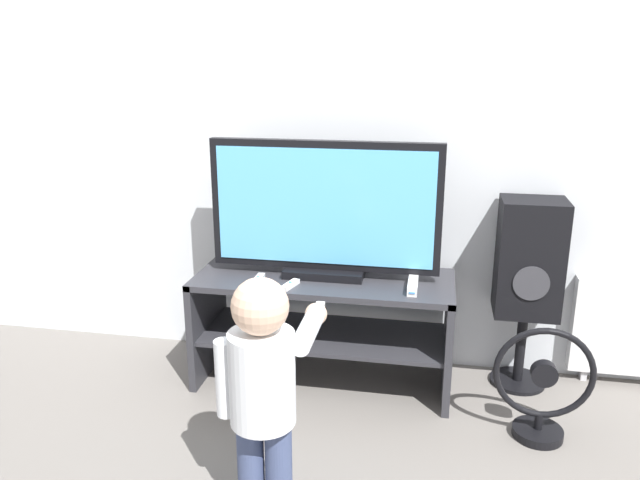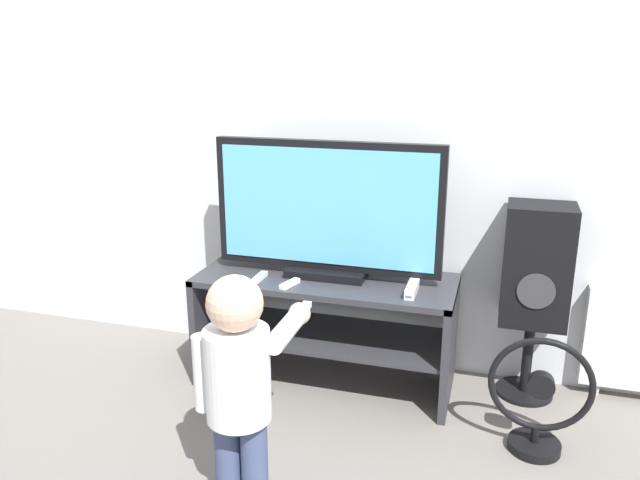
# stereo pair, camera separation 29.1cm
# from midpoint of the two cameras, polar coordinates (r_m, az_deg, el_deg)

# --- Properties ---
(ground_plane) EXTENTS (16.00, 16.00, 0.00)m
(ground_plane) POSITION_cam_midpoint_polar(r_m,az_deg,el_deg) (3.15, 1.92, -14.86)
(ground_plane) COLOR slate
(wall_back) EXTENTS (10.00, 0.06, 2.60)m
(wall_back) POSITION_cam_midpoint_polar(r_m,az_deg,el_deg) (3.27, 4.81, 10.55)
(wall_back) COLOR silver
(wall_back) RESTS_ON ground_plane
(tv_stand) EXTENTS (1.29, 0.51, 0.57)m
(tv_stand) POSITION_cam_midpoint_polar(r_m,az_deg,el_deg) (3.19, 3.15, -6.74)
(tv_stand) COLOR #2D2D33
(tv_stand) RESTS_ON ground_plane
(television) EXTENTS (1.14, 0.20, 0.68)m
(television) POSITION_cam_midpoint_polar(r_m,az_deg,el_deg) (3.04, 3.41, 2.60)
(television) COLOR black
(television) RESTS_ON tv_stand
(game_console) EXTENTS (0.05, 0.19, 0.04)m
(game_console) POSITION_cam_midpoint_polar(r_m,az_deg,el_deg) (2.96, 11.22, -4.48)
(game_console) COLOR white
(game_console) RESTS_ON tv_stand
(remote_primary) EXTENTS (0.04, 0.13, 0.03)m
(remote_primary) POSITION_cam_midpoint_polar(r_m,az_deg,el_deg) (3.09, -2.84, -3.45)
(remote_primary) COLOR white
(remote_primary) RESTS_ON tv_stand
(remote_secondary) EXTENTS (0.07, 0.13, 0.03)m
(remote_secondary) POSITION_cam_midpoint_polar(r_m,az_deg,el_deg) (3.00, -0.00, -4.07)
(remote_secondary) COLOR white
(remote_secondary) RESTS_ON tv_stand
(child) EXTENTS (0.35, 0.51, 0.92)m
(child) POSITION_cam_midpoint_polar(r_m,az_deg,el_deg) (2.27, -3.65, -12.32)
(child) COLOR #3F4C72
(child) RESTS_ON ground_plane
(speaker_tower) EXTENTS (0.31, 0.28, 0.98)m
(speaker_tower) POSITION_cam_midpoint_polar(r_m,az_deg,el_deg) (3.18, 21.69, -2.70)
(speaker_tower) COLOR black
(speaker_tower) RESTS_ON ground_plane
(floor_fan) EXTENTS (0.43, 0.22, 0.53)m
(floor_fan) POSITION_cam_midpoint_polar(r_m,az_deg,el_deg) (2.92, 22.22, -13.55)
(floor_fan) COLOR black
(floor_fan) RESTS_ON ground_plane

